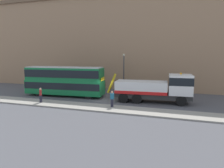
% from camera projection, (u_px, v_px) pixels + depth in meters
% --- Properties ---
extents(ground_plane, '(120.00, 120.00, 0.00)m').
position_uv_depth(ground_plane, '(108.00, 100.00, 25.98)').
color(ground_plane, '#4C4C51').
extents(near_kerb, '(60.00, 2.80, 0.15)m').
position_uv_depth(near_kerb, '(95.00, 107.00, 22.02)').
color(near_kerb, gray).
rests_on(near_kerb, ground_plane).
extents(building_facade, '(60.00, 1.50, 16.00)m').
position_uv_depth(building_facade, '(125.00, 40.00, 32.80)').
color(building_facade, '#9E7A5B').
rests_on(building_facade, ground_plane).
extents(recovery_tow_truck, '(10.22, 3.27, 3.67)m').
position_uv_depth(recovery_tow_truck, '(156.00, 88.00, 24.32)').
color(recovery_tow_truck, '#2D2D2D').
rests_on(recovery_tow_truck, ground_plane).
extents(double_decker_bus, '(11.17, 3.33, 4.06)m').
position_uv_depth(double_decker_bus, '(64.00, 80.00, 28.03)').
color(double_decker_bus, '#146B38').
rests_on(double_decker_bus, ground_plane).
extents(pedestrian_onlooker, '(0.44, 0.48, 1.71)m').
position_uv_depth(pedestrian_onlooker, '(41.00, 95.00, 23.88)').
color(pedestrian_onlooker, '#232333').
rests_on(pedestrian_onlooker, near_kerb).
extents(pedestrian_bystander, '(0.47, 0.40, 1.71)m').
position_uv_depth(pedestrian_bystander, '(112.00, 99.00, 21.85)').
color(pedestrian_bystander, '#232333').
rests_on(pedestrian_bystander, near_kerb).
extents(street_lamp, '(0.36, 0.36, 5.83)m').
position_uv_depth(street_lamp, '(124.00, 69.00, 31.29)').
color(street_lamp, '#38383D').
rests_on(street_lamp, ground_plane).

